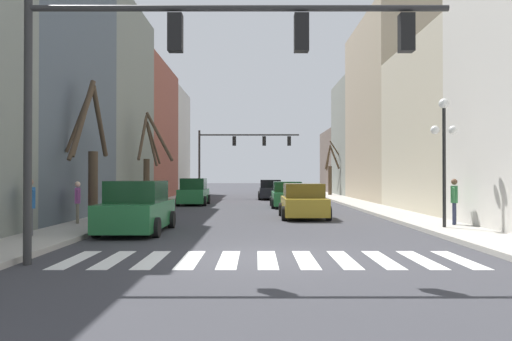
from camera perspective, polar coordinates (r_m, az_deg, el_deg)
The scene contains 18 objects.
ground_plane at distance 12.17m, azimuth 1.26°, elevation -9.91°, with size 240.00×240.00×0.00m, color #38383D.
building_row_left at distance 32.11m, azimuth -19.07°, elevation 6.88°, with size 6.00×50.06×13.68m.
building_row_right at distance 35.49m, azimuth 18.04°, elevation 4.97°, with size 6.00×55.95×13.75m.
crosswalk_stripes at distance 11.87m, azimuth 1.30°, elevation -10.13°, with size 9.45×2.60×0.01m.
traffic_signal_near at distance 11.44m, azimuth -7.45°, elevation 12.84°, with size 9.42×0.28×6.09m.
traffic_signal_far at distance 44.55m, azimuth -2.07°, elevation 2.73°, with size 9.00×0.28×6.02m.
street_lamp_right_corner at distance 18.88m, azimuth 20.70°, elevation 3.67°, with size 0.95×0.36×4.56m.
car_at_intersection at distance 41.72m, azimuth 1.66°, elevation -2.26°, with size 2.06×4.60×1.63m.
car_parked_right_mid at distance 23.27m, azimuth 5.46°, elevation -3.59°, with size 2.17×4.17×1.61m.
car_driving_away_lane at distance 33.90m, azimuth -7.12°, elevation -2.53°, with size 1.96×4.12×1.80m.
car_parked_left_mid at distance 17.85m, azimuth -13.40°, elevation -4.24°, with size 2.12×4.69×1.79m.
car_parked_right_near at distance 31.32m, azimuth 3.57°, elevation -2.83°, with size 2.06×4.65×1.60m.
pedestrian_on_right_sidewalk at distance 20.34m, azimuth -19.71°, elevation -3.02°, with size 0.32×0.67×1.60m.
pedestrian_near_right_corner at distance 16.77m, azimuth -24.45°, elevation -3.26°, with size 0.55×0.62×1.73m.
pedestrian_on_left_sidewalk at distance 20.02m, azimuth 21.73°, elevation -2.88°, with size 0.41×0.69×1.71m.
street_tree_right_far at distance 21.00m, azimuth -18.37°, elevation 1.94°, with size 1.08×3.73×5.66m.
street_tree_left_mid at distance 48.32m, azimuth 8.60°, elevation -0.04°, with size 2.30×2.92×5.19m.
street_tree_right_mid at distance 29.99m, azimuth -12.10°, elevation 0.89°, with size 1.89×4.10×5.60m.
Camera 1 is at (-0.26, -12.01, 1.97)m, focal length 35.00 mm.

